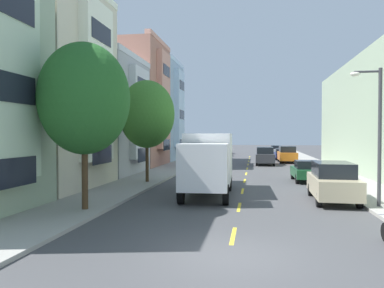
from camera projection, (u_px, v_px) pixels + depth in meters
name	position (u px, v px, depth m)	size (l,w,h in m)	color
ground_plane	(248.00, 166.00, 40.17)	(160.00, 160.00, 0.00)	#424244
sidewalk_left	(177.00, 166.00, 39.32)	(3.20, 120.00, 0.14)	#99968E
sidewalk_right	(322.00, 168.00, 37.06)	(3.20, 120.00, 0.14)	#99968E
lane_centerline_dashes	(247.00, 171.00, 34.74)	(0.14, 47.20, 0.01)	yellow
townhouse_second_cream	(0.00, 92.00, 23.56)	(12.90, 8.20, 12.24)	beige
townhouse_third_dove_grey	(77.00, 118.00, 31.72)	(10.92, 8.20, 9.68)	#A8A8AD
townhouse_fourth_terracotta	(111.00, 106.00, 40.03)	(11.61, 8.20, 12.92)	#B27560
townhouse_fifth_powder_blue	(125.00, 113.00, 48.53)	(14.20, 8.20, 12.37)	#9EB7CC
street_tree_nearest	(84.00, 99.00, 16.18)	(3.82, 3.82, 7.02)	#47331E
street_tree_second	(147.00, 114.00, 25.63)	(3.68, 3.68, 6.76)	#47331E
street_lamp	(376.00, 125.00, 16.90)	(1.35, 0.28, 6.07)	#38383D
delivery_box_truck	(209.00, 160.00, 21.20)	(2.64, 7.70, 3.35)	white
parked_sedan_navy	(282.00, 154.00, 50.18)	(1.84, 4.51, 1.43)	navy
parked_pickup_black	(221.00, 150.00, 59.50)	(2.10, 5.34, 1.73)	black
parked_suv_sky	(203.00, 158.00, 38.12)	(2.03, 4.83, 1.93)	#7A9EC6
parked_pickup_teal	(218.00, 152.00, 53.55)	(2.12, 5.34, 1.73)	#195B60
parked_wagon_silver	(276.00, 150.00, 63.03)	(1.95, 4.75, 1.50)	#B2B5BA
parked_hatchback_forest	(306.00, 171.00, 26.80)	(1.82, 4.03, 1.50)	#194C28
parked_suv_champagne	(333.00, 181.00, 18.90)	(2.07, 4.85, 1.93)	tan
parked_sedan_burgundy	(224.00, 149.00, 65.51)	(1.81, 4.50, 1.43)	maroon
parked_suv_orange	(287.00, 154.00, 44.85)	(2.00, 4.82, 1.93)	orange
moving_charcoal_sedan	(265.00, 156.00, 41.63)	(1.95, 4.80, 1.93)	#333338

